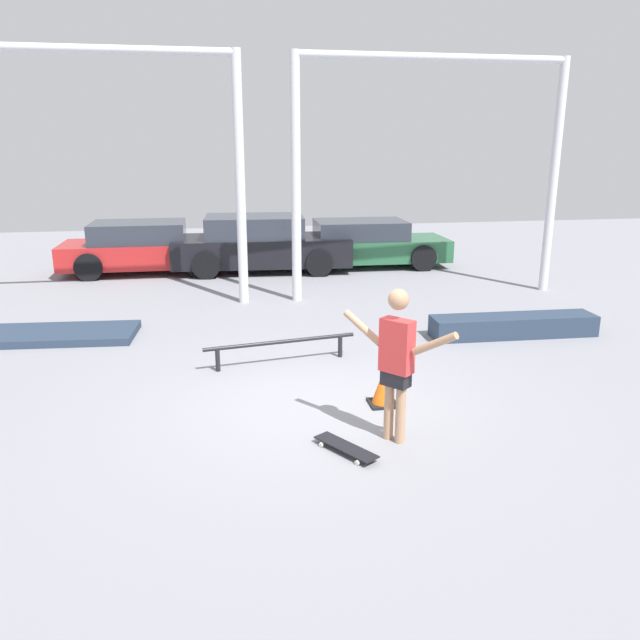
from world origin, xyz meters
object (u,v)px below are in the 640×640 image
traffic_cone (383,387)px  parked_car_red (145,248)px  grind_rail (281,345)px  skateboard (346,447)px  parked_car_black (260,244)px  skateboarder (397,357)px  manual_pad (40,335)px  parked_car_green (365,244)px  grind_box (513,326)px

traffic_cone → parked_car_red: bearing=112.0°
parked_car_red → traffic_cone: 10.22m
grind_rail → traffic_cone: traffic_cone is taller
skateboard → traffic_cone: size_ratio=1.66×
parked_car_red → parked_car_black: bearing=-6.3°
skateboarder → grind_rail: (-0.98, 2.78, -0.71)m
manual_pad → traffic_cone: traffic_cone is taller
parked_car_green → manual_pad: bearing=-140.7°
grind_rail → traffic_cone: (1.13, -1.77, -0.07)m
manual_pad → parked_car_red: parked_car_red is taller
skateboarder → skateboard: (-0.60, -0.20, -0.95)m
grind_rail → parked_car_green: 8.13m
manual_pad → parked_car_black: size_ratio=0.69×
manual_pad → parked_car_green: bearing=37.5°
skateboard → traffic_cone: 1.43m
skateboarder → parked_car_red: (-3.67, 10.47, -0.37)m
grind_box → traffic_cone: (-3.06, -2.51, 0.05)m
skateboard → parked_car_black: size_ratio=0.17×
grind_rail → parked_car_red: parked_car_red is taller
grind_box → parked_car_black: parked_car_black is taller
skateboarder → parked_car_green: (2.19, 10.26, -0.39)m
skateboard → parked_car_red: 11.11m
skateboarder → traffic_cone: (0.15, 1.00, -0.78)m
skateboarder → traffic_cone: skateboarder is taller
grind_box → parked_car_red: 9.80m
grind_box → parked_car_red: (-6.89, 6.95, 0.46)m
skateboard → skateboarder: bearing=75.1°
parked_car_red → parked_car_black: parked_car_black is taller
skateboarder → parked_car_black: skateboarder is taller
parked_car_green → traffic_cone: 9.48m
skateboard → parked_car_red: bearing=163.1°
skateboarder → parked_car_black: size_ratio=0.38×
manual_pad → parked_car_green: size_ratio=0.73×
skateboarder → traffic_cone: 1.28m
skateboarder → grind_rail: 3.03m
parked_car_black → skateboarder: bearing=-82.4°
skateboard → parked_car_black: (-0.08, 10.32, 0.64)m
skateboard → parked_car_black: bearing=147.5°
traffic_cone → skateboard: bearing=-122.2°
grind_box → parked_car_green: size_ratio=0.66×
parked_car_green → traffic_cone: parked_car_green is taller
manual_pad → parked_car_red: size_ratio=0.76×
grind_rail → parked_car_black: (0.30, 7.35, 0.40)m
parked_car_black → traffic_cone: parked_car_black is taller
skateboard → parked_car_green: (2.79, 10.45, 0.56)m
skateboard → manual_pad: manual_pad is taller
grind_box → manual_pad: 8.27m
skateboarder → parked_car_black: 10.15m
parked_car_black → grind_box: bearing=-55.8°
parked_car_black → manual_pad: bearing=-124.9°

